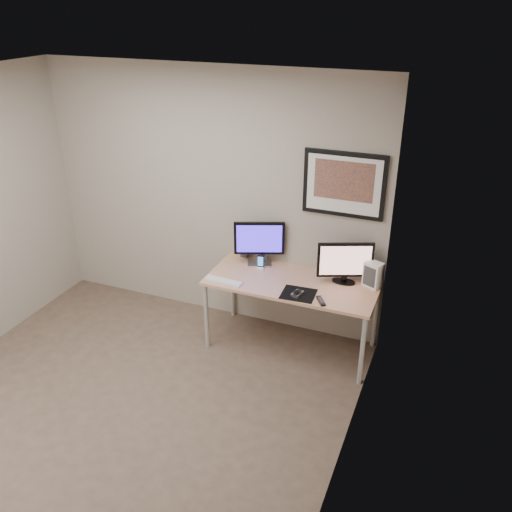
% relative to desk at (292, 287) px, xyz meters
% --- Properties ---
extents(floor, '(3.60, 3.60, 0.00)m').
position_rel_desk_xyz_m(floor, '(-1.00, -1.35, -0.66)').
color(floor, '#4A3A2E').
rests_on(floor, ground).
extents(room, '(3.60, 3.60, 3.60)m').
position_rel_desk_xyz_m(room, '(-1.00, -0.90, 0.98)').
color(room, white).
rests_on(room, ground).
extents(desk, '(1.60, 0.70, 0.73)m').
position_rel_desk_xyz_m(desk, '(0.00, 0.00, 0.00)').
color(desk, '#AF7554').
rests_on(desk, floor).
extents(framed_art, '(0.75, 0.04, 0.60)m').
position_rel_desk_xyz_m(framed_art, '(0.35, 0.33, 0.96)').
color(framed_art, black).
rests_on(framed_art, room).
extents(monitor_large, '(0.47, 0.23, 0.45)m').
position_rel_desk_xyz_m(monitor_large, '(-0.42, 0.22, 0.32)').
color(monitor_large, '#B3B3B8').
rests_on(monitor_large, desk).
extents(monitor_tv, '(0.49, 0.22, 0.40)m').
position_rel_desk_xyz_m(monitor_tv, '(0.45, 0.16, 0.28)').
color(monitor_tv, black).
rests_on(monitor_tv, desk).
extents(speaker_left, '(0.07, 0.07, 0.17)m').
position_rel_desk_xyz_m(speaker_left, '(-0.62, 0.31, 0.15)').
color(speaker_left, '#B3B3B8').
rests_on(speaker_left, desk).
extents(speaker_right, '(0.09, 0.09, 0.17)m').
position_rel_desk_xyz_m(speaker_right, '(-0.40, 0.27, 0.15)').
color(speaker_right, '#B3B3B8').
rests_on(speaker_right, desk).
extents(phone_dock, '(0.08, 0.08, 0.14)m').
position_rel_desk_xyz_m(phone_dock, '(-0.37, 0.14, 0.14)').
color(phone_dock, black).
rests_on(phone_dock, desk).
extents(keyboard, '(0.39, 0.12, 0.01)m').
position_rel_desk_xyz_m(keyboard, '(-0.60, -0.24, 0.07)').
color(keyboard, silver).
rests_on(keyboard, desk).
extents(mousepad, '(0.32, 0.29, 0.00)m').
position_rel_desk_xyz_m(mousepad, '(0.13, -0.21, 0.07)').
color(mousepad, black).
rests_on(mousepad, desk).
extents(mouse, '(0.09, 0.13, 0.04)m').
position_rel_desk_xyz_m(mouse, '(0.12, -0.23, 0.09)').
color(mouse, black).
rests_on(mouse, mousepad).
extents(remote, '(0.12, 0.16, 0.02)m').
position_rel_desk_xyz_m(remote, '(0.35, -0.26, 0.08)').
color(remote, black).
rests_on(remote, desk).
extents(fan_unit, '(0.19, 0.17, 0.24)m').
position_rel_desk_xyz_m(fan_unit, '(0.71, 0.19, 0.19)').
color(fan_unit, white).
rests_on(fan_unit, desk).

